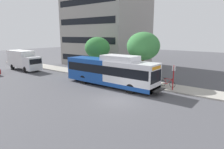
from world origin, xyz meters
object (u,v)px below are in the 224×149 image
object	(u,v)px
bicycle_parked	(168,83)
street_tree_mid_block	(97,48)
street_tree_near_stop	(143,46)
transit_bus	(110,71)
bus_stop_sign_pole	(173,76)
box_truck_background	(24,60)

from	to	relation	value
bicycle_parked	street_tree_mid_block	bearing A→B (deg)	84.15
street_tree_near_stop	bicycle_parked	bearing A→B (deg)	-105.00
street_tree_mid_block	street_tree_near_stop	bearing A→B (deg)	-91.26
bicycle_parked	transit_bus	bearing A→B (deg)	119.32
bicycle_parked	bus_stop_sign_pole	bearing A→B (deg)	-134.80
bus_stop_sign_pole	street_tree_mid_block	distance (m)	12.80
transit_bus	bus_stop_sign_pole	xyz separation A→B (m)	(2.28, -6.61, -0.05)
street_tree_near_stop	street_tree_mid_block	bearing A→B (deg)	88.74
transit_bus	street_tree_mid_block	xyz separation A→B (m)	(4.37, 5.81, 2.25)
street_tree_mid_block	bus_stop_sign_pole	bearing A→B (deg)	-99.57
bicycle_parked	box_truck_background	xyz separation A→B (m)	(-3.89, 23.58, 1.18)
bus_stop_sign_pole	box_truck_background	distance (m)	24.68
street_tree_near_stop	transit_bus	bearing A→B (deg)	155.46
bus_stop_sign_pole	street_tree_near_stop	distance (m)	5.80
street_tree_mid_block	box_truck_background	size ratio (longest dim) A/B	0.77
transit_bus	street_tree_mid_block	distance (m)	7.61
bicycle_parked	street_tree_mid_block	xyz separation A→B (m)	(1.18, 11.49, 3.39)
bicycle_parked	box_truck_background	distance (m)	23.93
bus_stop_sign_pole	bicycle_parked	bearing A→B (deg)	45.20
bicycle_parked	street_tree_near_stop	size ratio (longest dim) A/B	0.29
street_tree_mid_block	box_truck_background	bearing A→B (deg)	112.78
bus_stop_sign_pole	bicycle_parked	size ratio (longest dim) A/B	1.48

